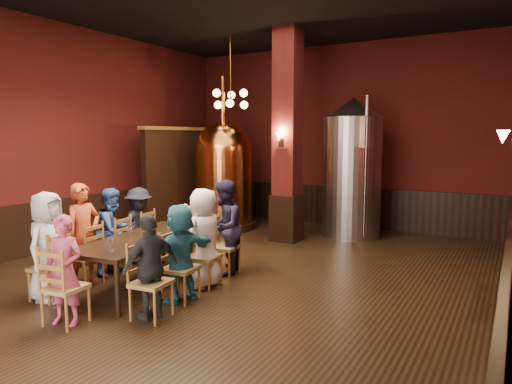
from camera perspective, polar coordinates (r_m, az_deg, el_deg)
The scene contains 38 objects.
room at distance 7.21m, azimuth -3.76°, elevation 6.91°, with size 10.00×10.02×4.50m.
wainscot_right at distance 6.25m, azimuth 28.79°, elevation -10.25°, with size 0.08×9.90×1.00m, color black.
wainscot_back at distance 11.80m, azimuth 9.81°, elevation -1.67°, with size 7.90×0.08×1.00m, color black.
wainscot_left at distance 10.12m, azimuth -22.72°, elevation -3.56°, with size 0.08×9.90×1.00m, color black.
column at distance 9.79m, azimuth 3.95°, elevation 6.93°, with size 0.58×0.58×4.50m, color #4E1210.
partition at distance 11.73m, azimuth -8.06°, elevation 1.76°, with size 0.22×3.50×2.40m, color black.
pendant_cluster at distance 10.65m, azimuth -3.19°, elevation 11.52°, with size 0.90×0.90×1.70m, color #A57226, non-canonical shape.
sconce_wall at distance 6.80m, azimuth 29.29°, elevation 5.60°, with size 0.20×0.20×0.36m, color black, non-canonical shape.
sconce_column at distance 9.52m, azimuth 3.15°, elevation 6.64°, with size 0.20×0.20×0.36m, color black, non-canonical shape.
dining_table at distance 7.11m, azimuth -13.85°, elevation -5.99°, with size 1.28×2.50×0.75m.
chair_0 at distance 7.00m, azimuth -24.43°, elevation -8.54°, with size 0.46×0.46×0.92m, color #955B26, non-canonical shape.
person_0 at distance 6.93m, azimuth -24.55°, elevation -6.16°, with size 0.74×0.48×1.51m, color silver.
chair_1 at distance 7.45m, azimuth -20.62°, elevation -7.43°, with size 0.46×0.46×0.92m, color #955B26, non-canonical shape.
person_1 at distance 7.38m, azimuth -20.73°, elevation -5.01°, with size 0.57×0.37×1.56m, color #A53A1C.
chair_2 at distance 7.93m, azimuth -17.32°, elevation -6.44°, with size 0.46×0.46×0.92m, color #955B26, non-canonical shape.
person_2 at distance 7.88m, azimuth -17.39°, elevation -4.67°, with size 0.69×0.34×1.42m, color navy.
chair_3 at distance 8.44m, azimuth -14.37°, elevation -5.54°, with size 0.46×0.46×0.92m, color #955B26, non-canonical shape.
person_3 at distance 8.39m, azimuth -14.42°, elevation -4.08°, with size 0.88×0.50×1.36m, color black.
chair_4 at distance 5.90m, azimuth -12.96°, elevation -10.95°, with size 0.46×0.46×0.92m, color #955B26, non-canonical shape.
person_4 at distance 5.85m, azimuth -13.01°, elevation -9.10°, with size 0.77×0.32×1.32m, color black.
chair_5 at distance 6.43m, azimuth -9.41°, elevation -9.36°, with size 0.46×0.46×0.92m, color #955B26, non-canonical shape.
person_5 at distance 6.37m, azimuth -9.45°, elevation -7.48°, with size 1.26×0.40×1.35m, color teal.
chair_6 at distance 6.98m, azimuth -6.49°, elevation -8.00°, with size 0.46×0.46×0.92m, color #955B26, non-canonical shape.
person_6 at distance 6.91m, azimuth -6.52°, elevation -5.71°, with size 0.73×0.47×1.49m, color white.
chair_7 at distance 7.55m, azimuth -3.97°, elevation -6.82°, with size 0.46×0.46×0.92m, color #955B26, non-canonical shape.
person_7 at distance 7.48m, azimuth -3.99°, elevation -4.45°, with size 0.76×0.37×1.56m, color #201A34.
chair_8 at distance 6.05m, azimuth -22.76°, elevation -10.89°, with size 0.46×0.46×0.92m, color #955B26, non-canonical shape.
person_8 at distance 5.99m, azimuth -22.85°, elevation -9.00°, with size 0.49×0.32×1.33m, color #AA3857.
copper_kettle at distance 11.15m, azimuth -4.09°, elevation 2.25°, with size 1.80×1.80×3.67m.
steel_vessel at distance 10.41m, azimuth 11.93°, elevation 2.95°, with size 1.31×1.31×3.10m.
rose_vase at distance 7.81m, azimuth -9.03°, elevation -2.42°, with size 0.22×0.22×0.37m.
wine_glass_0 at distance 7.38m, azimuth -15.08°, elevation -4.37°, with size 0.07×0.07×0.17m, color white, non-canonical shape.
wine_glass_1 at distance 7.69m, azimuth -10.61°, elevation -3.80°, with size 0.07×0.07×0.17m, color white, non-canonical shape.
wine_glass_2 at distance 7.21m, azimuth -15.40°, elevation -4.65°, with size 0.07×0.07×0.17m, color white, non-canonical shape.
wine_glass_3 at distance 7.65m, azimuth -13.47°, elevation -3.92°, with size 0.07×0.07×0.17m, color white, non-canonical shape.
wine_glass_4 at distance 7.46m, azimuth -10.38°, elevation -4.13°, with size 0.07×0.07×0.17m, color white, non-canonical shape.
wine_glass_5 at distance 6.31m, azimuth -17.59°, elevation -6.38°, with size 0.07×0.07×0.17m, color white, non-canonical shape.
wine_glass_6 at distance 7.27m, azimuth -10.96°, elevation -4.43°, with size 0.07×0.07×0.17m, color white, non-canonical shape.
Camera 1 is at (4.00, -6.00, 2.26)m, focal length 32.00 mm.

